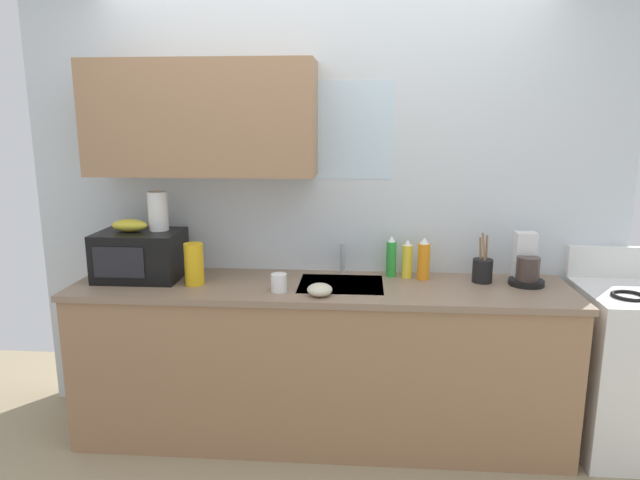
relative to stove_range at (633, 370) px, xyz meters
The scene contains 15 objects.
kitchen_wall_assembly 2.09m from the stove_range, behind, with size 3.49×0.42×2.50m.
counter_unit 1.70m from the stove_range, behind, with size 2.72×0.63×0.90m.
sink_faucet 1.69m from the stove_range, behind, with size 0.03×0.03×0.18m, color #B2B5BA.
stove_range is the anchor object (origin of this frame).
microwave 2.79m from the stove_range, behind, with size 0.46×0.35×0.27m.
banana_bunch 2.88m from the stove_range, behind, with size 0.20×0.11×0.07m, color gold.
paper_towel_roll 2.76m from the stove_range, behind, with size 0.11×0.11×0.22m, color white.
coffee_maker 0.80m from the stove_range, 169.75° to the left, with size 0.19×0.21×0.28m.
dish_soap_bottle_green 1.44m from the stove_range, behind, with size 0.06×0.06×0.24m.
dish_soap_bottle_yellow 1.35m from the stove_range, behind, with size 0.06×0.06×0.22m.
dish_soap_bottle_orange 1.27m from the stove_range, behind, with size 0.07×0.07×0.24m.
cereal_canister 2.45m from the stove_range, behind, with size 0.10×0.10×0.23m, color gold.
mug_white 1.98m from the stove_range, behind, with size 0.08×0.08×0.10m, color white.
utensil_crock 0.97m from the stove_range, behind, with size 0.11×0.11×0.28m.
small_bowl 1.77m from the stove_range, behind, with size 0.13×0.13×0.07m, color beige.
Camera 1 is at (0.23, -2.95, 1.78)m, focal length 31.54 mm.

